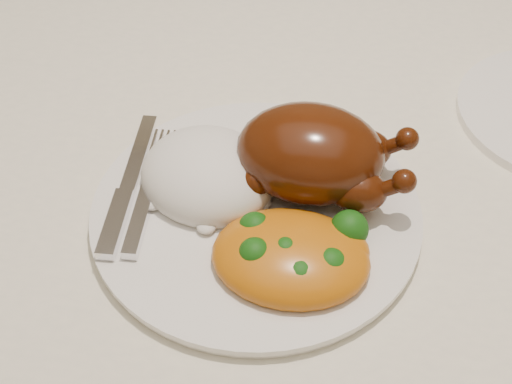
# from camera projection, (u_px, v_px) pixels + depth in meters

# --- Properties ---
(dining_table) EXTENTS (1.60, 0.90, 0.76)m
(dining_table) POSITION_uv_depth(u_px,v_px,m) (265.00, 228.00, 0.74)
(dining_table) COLOR brown
(dining_table) RESTS_ON floor
(tablecloth) EXTENTS (1.73, 1.03, 0.18)m
(tablecloth) POSITION_uv_depth(u_px,v_px,m) (266.00, 178.00, 0.69)
(tablecloth) COLOR beige
(tablecloth) RESTS_ON dining_table
(dinner_plate) EXTENTS (0.32, 0.32, 0.01)m
(dinner_plate) POSITION_uv_depth(u_px,v_px,m) (256.00, 213.00, 0.61)
(dinner_plate) COLOR white
(dinner_plate) RESTS_ON tablecloth
(roast_chicken) EXTENTS (0.16, 0.11, 0.08)m
(roast_chicken) POSITION_uv_depth(u_px,v_px,m) (315.00, 154.00, 0.60)
(roast_chicken) COLOR #4C1D08
(roast_chicken) RESTS_ON dinner_plate
(rice_mound) EXTENTS (0.15, 0.15, 0.06)m
(rice_mound) POSITION_uv_depth(u_px,v_px,m) (208.00, 176.00, 0.62)
(rice_mound) COLOR white
(rice_mound) RESTS_ON dinner_plate
(mac_and_cheese) EXTENTS (0.13, 0.10, 0.05)m
(mac_and_cheese) POSITION_uv_depth(u_px,v_px,m) (297.00, 255.00, 0.56)
(mac_and_cheese) COLOR orange
(mac_and_cheese) RESTS_ON dinner_plate
(cutlery) EXTENTS (0.03, 0.17, 0.01)m
(cutlery) POSITION_uv_depth(u_px,v_px,m) (133.00, 200.00, 0.60)
(cutlery) COLOR silver
(cutlery) RESTS_ON dinner_plate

